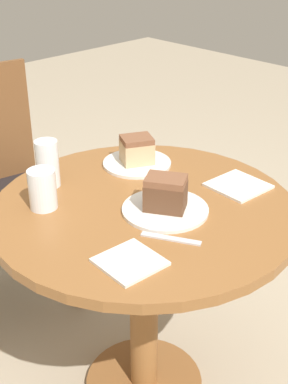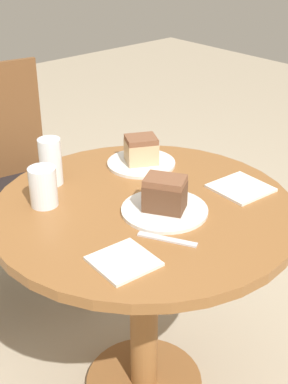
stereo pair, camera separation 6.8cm
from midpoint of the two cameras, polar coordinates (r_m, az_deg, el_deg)
name	(u,v)px [view 1 (the left image)]	position (r m, az deg, el deg)	size (l,w,h in m)	color
ground_plane	(144,384)	(1.95, -1.07, -19.84)	(8.00, 8.00, 0.00)	tan
table	(144,251)	(1.59, -1.24, -6.30)	(0.86, 0.86, 0.71)	brown
plate_near	(165,210)	(1.47, 0.95, -1.91)	(0.24, 0.24, 0.01)	silver
plate_far	(137,163)	(1.74, -1.88, 3.07)	(0.22, 0.22, 0.01)	silver
cake_slice_near	(166,193)	(1.44, 0.96, -0.12)	(0.12, 0.13, 0.09)	brown
cake_slice_far	(137,150)	(1.72, -1.90, 4.52)	(0.13, 0.12, 0.09)	tan
glass_lemonade	(43,192)	(1.50, -12.05, 0.02)	(0.08, 0.08, 0.11)	beige
glass_water	(48,167)	(1.61, -11.42, 2.66)	(0.07, 0.07, 0.14)	silver
napkin_stack	(238,186)	(1.62, 8.83, 0.66)	(0.16, 0.16, 0.01)	silver
fork	(171,239)	(1.35, 1.43, -5.01)	(0.09, 0.15, 0.00)	silver
napkin_side	(130,262)	(1.27, -3.08, -7.47)	(0.15, 0.15, 0.01)	silver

